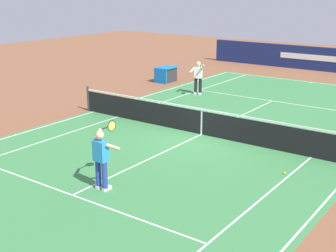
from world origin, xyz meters
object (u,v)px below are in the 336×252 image
at_px(tennis_player_near, 101,157).
at_px(equipment_cart_tarped, 166,74).
at_px(tennis_player_far, 198,76).
at_px(tennis_ball, 285,173).
at_px(tennis_net, 202,122).

distance_m(tennis_player_near, equipment_cart_tarped, 14.73).
xyz_separation_m(tennis_player_far, tennis_ball, (7.37, 7.62, -0.90)).
distance_m(tennis_ball, equipment_cart_tarped, 14.05).
relative_size(tennis_net, tennis_player_far, 6.89).
xyz_separation_m(tennis_ball, equipment_cart_tarped, (-9.00, -10.78, 0.40)).
distance_m(tennis_net, tennis_player_near, 5.68).
bearing_deg(tennis_net, equipment_cart_tarped, -136.52).
bearing_deg(tennis_player_near, tennis_ball, 137.08).
height_order(tennis_player_near, tennis_player_far, same).
height_order(tennis_player_far, equipment_cart_tarped, tennis_player_far).
bearing_deg(tennis_player_near, equipment_cart_tarped, -150.72).
distance_m(tennis_player_near, tennis_ball, 5.33).
relative_size(tennis_net, tennis_player_near, 6.89).
bearing_deg(tennis_player_near, tennis_net, -176.17).
relative_size(tennis_net, equipment_cart_tarped, 9.36).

